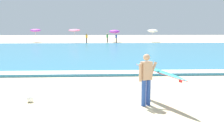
% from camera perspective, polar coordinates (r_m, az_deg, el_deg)
% --- Properties ---
extents(ground_plane, '(160.00, 160.00, 0.00)m').
position_cam_1_polar(ground_plane, '(9.67, -9.75, -7.85)').
color(ground_plane, beige).
extents(sea, '(120.00, 28.00, 0.14)m').
position_cam_1_polar(sea, '(27.75, -5.30, 2.51)').
color(sea, teal).
rests_on(sea, ground).
extents(surf_foam, '(120.00, 1.18, 0.01)m').
position_cam_1_polar(surf_foam, '(14.46, -7.46, -2.02)').
color(surf_foam, white).
rests_on(surf_foam, sea).
extents(surfer_with_board, '(1.40, 2.71, 1.73)m').
position_cam_1_polar(surfer_with_board, '(8.79, 8.75, -2.51)').
color(surfer_with_board, '#284CA3').
rests_on(surfer_with_board, ground).
extents(beach_umbrella_0, '(1.82, 1.86, 2.41)m').
position_cam_1_polar(beach_umbrella_0, '(48.20, -16.34, 6.84)').
color(beach_umbrella_0, beige).
rests_on(beach_umbrella_0, ground).
extents(beach_umbrella_1, '(1.95, 1.97, 2.39)m').
position_cam_1_polar(beach_umbrella_1, '(45.02, -8.19, 7.07)').
color(beach_umbrella_1, beige).
rests_on(beach_umbrella_1, ground).
extents(beach_umbrella_2, '(1.86, 1.89, 2.22)m').
position_cam_1_polar(beach_umbrella_2, '(45.86, 0.55, 6.87)').
color(beach_umbrella_2, beige).
rests_on(beach_umbrella_2, ground).
extents(beach_umbrella_3, '(1.81, 1.82, 2.31)m').
position_cam_1_polar(beach_umbrella_3, '(46.96, 8.84, 6.95)').
color(beach_umbrella_3, beige).
rests_on(beach_umbrella_3, ground).
extents(beachgoer_near_row_left, '(0.32, 0.20, 1.58)m').
position_cam_1_polar(beachgoer_near_row_left, '(43.95, 0.94, 5.47)').
color(beachgoer_near_row_left, '#383842').
rests_on(beachgoer_near_row_left, ground).
extents(beachgoer_near_row_mid, '(0.32, 0.20, 1.58)m').
position_cam_1_polar(beachgoer_near_row_mid, '(44.03, -5.56, 5.44)').
color(beachgoer_near_row_mid, '#383842').
rests_on(beachgoer_near_row_mid, ground).
extents(beachgoer_near_row_right, '(0.32, 0.20, 1.58)m').
position_cam_1_polar(beachgoer_near_row_right, '(45.38, -1.02, 5.54)').
color(beachgoer_near_row_right, '#383842').
rests_on(beachgoer_near_row_right, ground).
extents(beach_ball, '(0.25, 0.25, 0.25)m').
position_cam_1_polar(beach_ball, '(9.61, -17.39, -7.43)').
color(beach_ball, white).
rests_on(beach_ball, ground).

